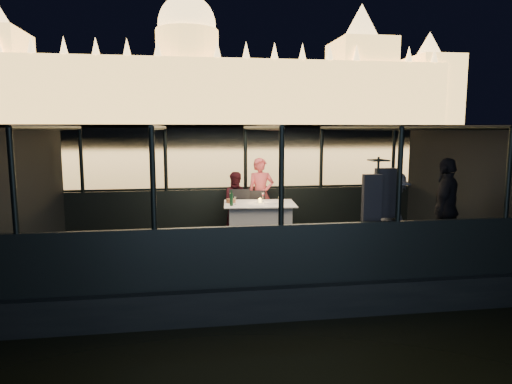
{
  "coord_description": "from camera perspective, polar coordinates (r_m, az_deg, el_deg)",
  "views": [
    {
      "loc": [
        -1.34,
        -8.36,
        2.79
      ],
      "look_at": [
        0.0,
        0.4,
        1.55
      ],
      "focal_mm": 32.0,
      "sensor_mm": 36.0,
      "label": 1
    }
  ],
  "objects": [
    {
      "name": "amber_candle",
      "position": [
        9.44,
        0.5,
        -1.08
      ],
      "size": [
        0.08,
        0.08,
        0.09
      ],
      "primitive_type": "cylinder",
      "rotation": [
        0.0,
        0.0,
        0.31
      ],
      "color": "yellow",
      "rests_on": "dining_table_central"
    },
    {
      "name": "person_woman_coral",
      "position": [
        10.2,
        0.59,
        -0.71
      ],
      "size": [
        0.6,
        0.4,
        1.64
      ],
      "primitive_type": "imported",
      "rotation": [
        0.0,
        0.0,
        -0.02
      ],
      "color": "#F15759",
      "rests_on": "boat_deck"
    },
    {
      "name": "boat_hull",
      "position": [
        8.91,
        0.4,
        -10.28
      ],
      "size": [
        8.6,
        4.4,
        1.0
      ],
      "primitive_type": "cube",
      "color": "black",
      "rests_on": "river_water"
    },
    {
      "name": "plate_near",
      "position": [
        9.33,
        1.75,
        -1.39
      ],
      "size": [
        0.33,
        0.33,
        0.02
      ],
      "primitive_type": "cylinder",
      "rotation": [
        0.0,
        0.0,
        -0.27
      ],
      "color": "white",
      "rests_on": "dining_table_central"
    },
    {
      "name": "plate_far",
      "position": [
        9.49,
        -3.2,
        -1.24
      ],
      "size": [
        0.24,
        0.24,
        0.01
      ],
      "primitive_type": "cylinder",
      "rotation": [
        0.0,
        0.0,
        -0.03
      ],
      "color": "white",
      "rests_on": "dining_table_central"
    },
    {
      "name": "river_water",
      "position": [
        88.41,
        -7.89,
        6.09
      ],
      "size": [
        500.0,
        500.0,
        0.0
      ],
      "primitive_type": "plane",
      "color": "black",
      "rests_on": "ground"
    },
    {
      "name": "wine_bottle",
      "position": [
        9.04,
        -3.09,
        -0.79
      ],
      "size": [
        0.09,
        0.09,
        0.32
      ],
      "primitive_type": "cylinder",
      "rotation": [
        0.0,
        0.0,
        0.41
      ],
      "color": "#14381F",
      "rests_on": "dining_table_central"
    },
    {
      "name": "end_wall_aft",
      "position": [
        9.98,
        23.71,
        0.74
      ],
      "size": [
        0.02,
        4.0,
        2.3
      ],
      "primitive_type": null,
      "color": "black",
      "rests_on": "boat_deck"
    },
    {
      "name": "passenger_stripe",
      "position": [
        7.81,
        16.43,
        -2.99
      ],
      "size": [
        0.83,
        1.16,
        1.62
      ],
      "primitive_type": "imported",
      "rotation": [
        0.0,
        0.0,
        1.82
      ],
      "color": "silver",
      "rests_on": "boat_deck"
    },
    {
      "name": "embankment",
      "position": [
        218.37,
        -8.43,
        7.42
      ],
      "size": [
        400.0,
        140.0,
        6.0
      ],
      "primitive_type": "cube",
      "color": "#423D33",
      "rests_on": "ground"
    },
    {
      "name": "gunwale_port",
      "position": [
        10.6,
        -1.31,
        -2.02
      ],
      "size": [
        8.0,
        0.08,
        0.9
      ],
      "primitive_type": "cube",
      "color": "black",
      "rests_on": "boat_deck"
    },
    {
      "name": "boat_deck",
      "position": [
        8.77,
        0.4,
        -7.3
      ],
      "size": [
        8.0,
        4.0,
        0.04
      ],
      "primitive_type": "cube",
      "color": "black",
      "rests_on": "boat_hull"
    },
    {
      "name": "end_wall_fore",
      "position": [
        8.84,
        -26.12,
        -0.26
      ],
      "size": [
        0.02,
        4.0,
        2.3
      ],
      "primitive_type": null,
      "color": "black",
      "rests_on": "boat_deck"
    },
    {
      "name": "dining_table_central",
      "position": [
        9.43,
        0.44,
        -3.69
      ],
      "size": [
        1.54,
        1.18,
        0.77
      ],
      "primitive_type": "cube",
      "rotation": [
        0.0,
        0.0,
        -0.09
      ],
      "color": "silver",
      "rests_on": "boat_deck"
    },
    {
      "name": "wine_glass_red",
      "position": [
        9.57,
        0.87,
        -0.63
      ],
      "size": [
        0.08,
        0.08,
        0.18
      ],
      "primitive_type": null,
      "rotation": [
        0.0,
        0.0,
        -0.35
      ],
      "color": "silver",
      "rests_on": "dining_table_central"
    },
    {
      "name": "parliament_building",
      "position": [
        185.22,
        -8.55,
        16.03
      ],
      "size": [
        220.0,
        32.0,
        60.0
      ],
      "primitive_type": null,
      "color": "#F2D18C",
      "rests_on": "embankment"
    },
    {
      "name": "cabin_roof_glass",
      "position": [
        8.46,
        0.41,
        8.04
      ],
      "size": [
        8.0,
        4.0,
        0.02
      ],
      "primitive_type": null,
      "color": "#99B2B2",
      "rests_on": "boat_deck"
    },
    {
      "name": "cabin_glass_starboard",
      "position": [
        6.53,
        3.19,
        1.89
      ],
      "size": [
        8.0,
        0.02,
        1.4
      ],
      "primitive_type": null,
      "color": "#99B2B2",
      "rests_on": "gunwale_starboard"
    },
    {
      "name": "passenger_dark",
      "position": [
        8.63,
        22.62,
        -2.25
      ],
      "size": [
        1.04,
        1.08,
        1.79
      ],
      "primitive_type": "imported",
      "rotation": [
        0.0,
        0.0,
        3.97
      ],
      "color": "black",
      "rests_on": "boat_deck"
    },
    {
      "name": "bread_basket",
      "position": [
        9.43,
        -3.15,
        -1.1
      ],
      "size": [
        0.23,
        0.23,
        0.08
      ],
      "primitive_type": "cylinder",
      "rotation": [
        0.0,
        0.0,
        0.15
      ],
      "color": "brown",
      "rests_on": "dining_table_central"
    },
    {
      "name": "chair_port_right",
      "position": [
        9.85,
        0.07,
        -2.8
      ],
      "size": [
        0.49,
        0.49,
        0.93
      ],
      "primitive_type": "cube",
      "rotation": [
        0.0,
        0.0,
        -0.14
      ],
      "color": "black",
      "rests_on": "boat_deck"
    },
    {
      "name": "coat_stand",
      "position": [
        7.35,
        14.82,
        -3.2
      ],
      "size": [
        0.61,
        0.54,
        1.86
      ],
      "primitive_type": null,
      "rotation": [
        0.0,
        0.0,
        -0.27
      ],
      "color": "black",
      "rests_on": "boat_deck"
    },
    {
      "name": "gunwale_starboard",
      "position": [
        6.75,
        3.12,
        -7.86
      ],
      "size": [
        8.0,
        0.08,
        0.9
      ],
      "primitive_type": "cube",
      "color": "black",
      "rests_on": "boat_deck"
    },
    {
      "name": "canopy_ribs",
      "position": [
        8.54,
        0.41,
        0.3
      ],
      "size": [
        8.0,
        4.0,
        2.3
      ],
      "primitive_type": null,
      "color": "black",
      "rests_on": "boat_deck"
    },
    {
      "name": "cabin_glass_port",
      "position": [
        10.47,
        -1.33,
        4.19
      ],
      "size": [
        8.0,
        0.02,
        1.4
      ],
      "primitive_type": null,
      "color": "#99B2B2",
      "rests_on": "gunwale_port"
    },
    {
      "name": "chair_port_left",
      "position": [
        9.8,
        -1.92,
        -2.85
      ],
      "size": [
        0.53,
        0.53,
        0.96
      ],
      "primitive_type": "cube",
      "rotation": [
        0.0,
        0.0,
        -0.2
      ],
      "color": "black",
      "rests_on": "boat_deck"
    },
    {
      "name": "person_man_maroon",
      "position": [
        10.11,
        -2.38,
        -0.79
      ],
      "size": [
        0.67,
        0.54,
        1.34
      ],
      "primitive_type": "imported",
      "rotation": [
        0.0,
        0.0,
        -0.06
      ],
      "color": "#3C1117",
      "rests_on": "boat_deck"
    },
    {
      "name": "wine_glass_white",
      "position": [
        9.18,
        -2.62,
        -1.0
      ],
      "size": [
        0.06,
        0.06,
        0.17
      ],
      "primitive_type": null,
      "rotation": [
        0.0,
        0.0,
        -0.14
      ],
      "color": "silver",
      "rests_on": "dining_table_central"
    }
  ]
}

